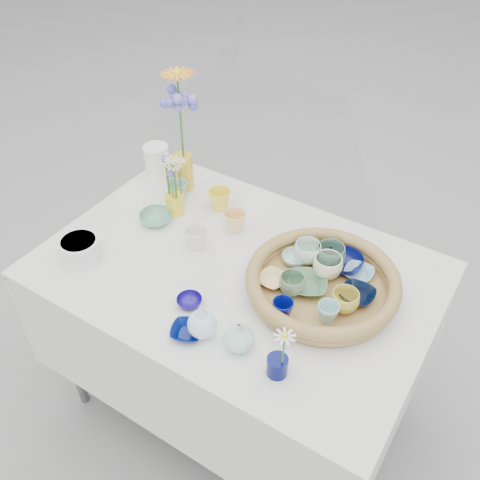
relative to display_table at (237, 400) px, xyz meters
The scene contains 34 objects.
ground 0.00m from the display_table, ahead, with size 80.00×80.00×0.00m, color #989898.
display_table is the anchor object (origin of this frame).
wicker_tray 0.85m from the display_table, 10.12° to the left, with size 0.47×0.47×0.08m, color brown, non-canonical shape.
tray_ceramic_0 0.87m from the display_table, 30.04° to the left, with size 0.13×0.13×0.04m, color #090C4A.
tray_ceramic_1 0.89m from the display_table, 10.22° to the left, with size 0.10×0.10×0.03m, color black.
tray_ceramic_2 0.90m from the display_table, ahead, with size 0.08×0.08×0.07m, color gold.
tray_ceramic_3 0.83m from the display_table, ahead, with size 0.12×0.12×0.03m, color #497653.
tray_ceramic_4 0.84m from the display_table, ahead, with size 0.08×0.08×0.06m, color slate.
tray_ceramic_5 0.82m from the display_table, 35.98° to the left, with size 0.09×0.09×0.03m, color silver.
tray_ceramic_6 0.85m from the display_table, 36.35° to the left, with size 0.09×0.09×0.07m, color silver.
tray_ceramic_7 0.87m from the display_table, 22.24° to the left, with size 0.09×0.09×0.07m, color #FEFBCF.
tray_ceramic_8 0.88m from the display_table, 24.46° to the left, with size 0.09×0.09×0.02m, color #82B4CD.
tray_ceramic_9 0.85m from the display_table, 26.23° to the right, with size 0.06×0.06×0.06m, color #070D6B.
tray_ceramic_10 0.81m from the display_table, ahead, with size 0.09×0.09×0.02m, color #EAC47D.
tray_ceramic_11 0.89m from the display_table, ahead, with size 0.06×0.06×0.06m, color #97CDC9.
tray_ceramic_12 0.87m from the display_table, 31.86° to the left, with size 0.10×0.10×0.08m, color #46715F.
loose_ceramic_0 0.87m from the display_table, 133.74° to the left, with size 0.08×0.08×0.08m, color yellow.
loose_ceramic_1 0.83m from the display_table, 124.76° to the left, with size 0.08×0.08×0.07m, color #F8C97A.
loose_ceramic_2 0.87m from the display_table, behind, with size 0.11×0.11×0.04m, color #64A182.
loose_ceramic_3 0.82m from the display_table, behind, with size 0.08×0.08×0.07m, color white.
loose_ceramic_4 0.81m from the display_table, 99.17° to the right, with size 0.08×0.08×0.02m, color #14086B.
loose_ceramic_5 0.92m from the display_table, 152.23° to the left, with size 0.07×0.07×0.07m, color #95BAAE.
loose_ceramic_6 0.84m from the display_table, 84.47° to the right, with size 0.09×0.09×0.02m, color #020F50.
fluted_bowl 0.95m from the display_table, 153.48° to the right, with size 0.14×0.14×0.07m, color silver, non-canonical shape.
bud_vase_paleblue 0.88m from the display_table, 76.74° to the right, with size 0.08×0.08×0.13m, color #CBE2F9, non-canonical shape.
bud_vase_seafoam 0.87m from the display_table, 56.02° to the right, with size 0.09×0.09×0.09m, color #A3E2CF.
bud_vase_cobalt 0.90m from the display_table, 42.43° to the right, with size 0.06×0.06×0.06m, color #020845.
single_daisy 0.98m from the display_table, 41.26° to the right, with size 0.07×0.07×0.12m, color white, non-canonical shape.
tall_vase_yellow 0.98m from the display_table, 146.67° to the left, with size 0.08×0.08×0.14m, color gold.
gerbera 1.18m from the display_table, 145.93° to the left, with size 0.13×0.13×0.34m, color #FF9B2A, non-canonical shape.
hydrangea 1.13m from the display_table, 146.64° to the left, with size 0.09×0.09×0.31m, color #5758CA, non-canonical shape.
white_pitcher 1.04m from the display_table, 152.99° to the left, with size 0.14×0.10×0.13m, color white, non-canonical shape.
daisy_cup 0.89m from the display_table, 159.65° to the left, with size 0.07×0.07×0.07m, color yellow.
daisy_posy 1.00m from the display_table, 159.39° to the left, with size 0.09×0.09×0.17m, color silver, non-canonical shape.
Camera 1 is at (0.69, -1.06, 1.96)m, focal length 40.00 mm.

